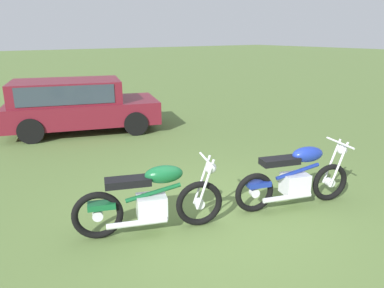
# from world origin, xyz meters

# --- Properties ---
(ground_plane) EXTENTS (120.00, 120.00, 0.00)m
(ground_plane) POSITION_xyz_m (0.00, 0.00, 0.00)
(ground_plane) COLOR #567038
(motorcycle_green) EXTENTS (1.97, 0.99, 1.02)m
(motorcycle_green) POSITION_xyz_m (-1.05, 0.28, 0.48)
(motorcycle_green) COLOR black
(motorcycle_green) RESTS_ON ground
(motorcycle_blue) EXTENTS (1.92, 0.90, 1.02)m
(motorcycle_blue) POSITION_xyz_m (1.18, -0.32, 0.49)
(motorcycle_blue) COLOR black
(motorcycle_blue) RESTS_ON ground
(car_burgundy) EXTENTS (4.39, 2.99, 1.43)m
(car_burgundy) POSITION_xyz_m (-0.16, 6.22, 0.83)
(car_burgundy) COLOR maroon
(car_burgundy) RESTS_ON ground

